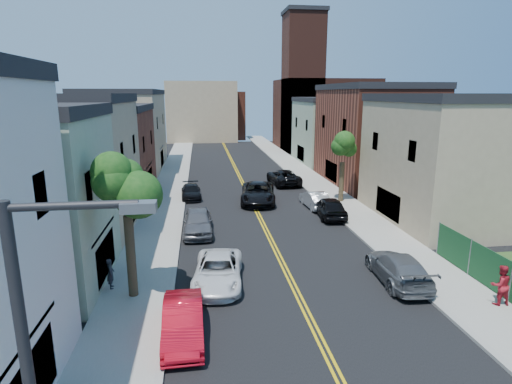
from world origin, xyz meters
name	(u,v)px	position (x,y,z in m)	size (l,w,h in m)	color
sidewalk_left	(170,183)	(-7.90, 40.00, 0.07)	(3.20, 100.00, 0.15)	gray
sidewalk_right	(311,180)	(7.90, 40.00, 0.07)	(3.20, 100.00, 0.15)	gray
curb_left	(186,183)	(-6.15, 40.00, 0.07)	(0.30, 100.00, 0.15)	gray
curb_right	(296,180)	(6.15, 40.00, 0.07)	(0.30, 100.00, 0.15)	gray
bldg_left_palegrn	(5,206)	(-14.00, 16.00, 4.25)	(9.00, 8.00, 8.50)	gray
bldg_left_tan_near	(63,169)	(-14.00, 25.00, 4.50)	(9.00, 10.00, 9.00)	#998466
bldg_left_brick	(100,154)	(-14.00, 36.00, 4.00)	(9.00, 12.00, 8.00)	brown
bldg_left_tan_far	(125,133)	(-14.00, 50.00, 4.75)	(9.00, 16.00, 9.50)	#998466
bldg_right_tan	(447,162)	(14.00, 24.00, 4.50)	(9.00, 12.00, 9.00)	#998466
bldg_right_brick	(373,137)	(14.00, 38.00, 5.00)	(9.00, 14.00, 10.00)	brown
bldg_right_palegrn	(332,132)	(14.00, 52.00, 4.25)	(9.00, 12.00, 8.50)	gray
church	(319,107)	(16.33, 67.07, 7.24)	(16.20, 14.20, 22.60)	#4C2319
backdrop_left	(202,112)	(-4.00, 82.00, 6.00)	(14.00, 8.00, 12.00)	#998466
backdrop_center	(221,116)	(0.00, 86.00, 5.00)	(10.00, 8.00, 10.00)	brown
tree_left_mid	(125,163)	(-7.88, 14.01, 6.58)	(5.20, 5.20, 9.29)	#332919
tree_right_far	(344,139)	(7.92, 30.01, 5.76)	(4.40, 4.40, 8.03)	#332919
red_sedan	(183,321)	(-5.40, 10.26, 0.74)	(1.57, 4.49, 1.48)	red
white_pickup	(218,271)	(-3.80, 14.93, 0.73)	(2.41, 5.23, 1.45)	white
grey_car_left	(198,222)	(-4.85, 23.09, 0.86)	(2.03, 5.05, 1.72)	#53545A
black_car_left	(191,192)	(-5.50, 33.40, 0.64)	(1.79, 4.39, 1.27)	black
grey_car_right	(398,268)	(5.50, 14.00, 0.76)	(2.13, 5.25, 1.52)	#53565A
black_car_right	(330,207)	(5.50, 25.71, 0.83)	(1.95, 4.85, 1.65)	black
silver_car_right	(315,199)	(5.12, 28.67, 0.72)	(1.52, 4.37, 1.44)	#AAADB2
dark_car_right_far	(283,177)	(4.30, 38.27, 0.81)	(2.70, 5.87, 1.63)	black
black_suv_lane	(258,193)	(0.50, 30.98, 0.89)	(2.96, 6.41, 1.78)	black
pedestrian_left	(111,273)	(-9.10, 14.91, 0.92)	(0.56, 0.37, 1.54)	#282830
pedestrian_right	(500,285)	(8.86, 10.84, 1.10)	(0.93, 0.72, 1.91)	#A71926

